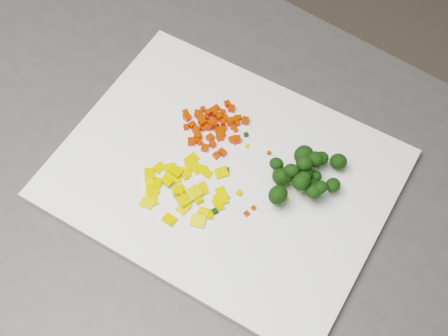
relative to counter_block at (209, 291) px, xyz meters
The scene contains 140 objects.
counter_block is the anchor object (origin of this frame).
cutting_board 0.46m from the counter_block, 23.36° to the left, with size 0.41×0.32×0.01m, color white.
carrot_pile 0.48m from the counter_block, 107.12° to the left, with size 0.09×0.09×0.03m, color red, non-canonical shape.
pepper_pile 0.47m from the counter_block, 98.22° to the right, with size 0.11×0.11×0.01m, color #DCA80B, non-canonical shape.
broccoli_pile 0.50m from the counter_block, 19.71° to the left, with size 0.11×0.11×0.05m, color black, non-canonical shape.
carrot_cube_0 0.47m from the counter_block, 107.39° to the left, with size 0.01×0.01×0.01m, color red.
carrot_cube_1 0.47m from the counter_block, 135.55° to the left, with size 0.01×0.01×0.01m, color red.
carrot_cube_2 0.47m from the counter_block, 140.22° to the left, with size 0.01×0.01×0.01m, color red.
carrot_cube_3 0.47m from the counter_block, 97.87° to the left, with size 0.01×0.01×0.01m, color red.
carrot_cube_4 0.47m from the counter_block, 113.16° to the left, with size 0.01×0.01×0.01m, color red.
carrot_cube_5 0.47m from the counter_block, 92.04° to the left, with size 0.01×0.01×0.01m, color red.
carrot_cube_6 0.47m from the counter_block, 121.25° to the left, with size 0.01×0.01×0.01m, color red.
carrot_cube_7 0.47m from the counter_block, 99.46° to the left, with size 0.01×0.01×0.01m, color red.
carrot_cube_8 0.47m from the counter_block, 90.13° to the left, with size 0.01×0.01×0.01m, color red.
carrot_cube_9 0.47m from the counter_block, 111.87° to the left, with size 0.01×0.01×0.01m, color red.
carrot_cube_10 0.47m from the counter_block, 75.84° to the left, with size 0.01×0.01×0.01m, color red.
carrot_cube_11 0.47m from the counter_block, 120.55° to the left, with size 0.01×0.01×0.01m, color red.
carrot_cube_12 0.48m from the counter_block, 118.09° to the left, with size 0.01×0.01×0.01m, color red.
carrot_cube_13 0.47m from the counter_block, 124.71° to the left, with size 0.01×0.01×0.01m, color red.
carrot_cube_14 0.47m from the counter_block, 94.31° to the left, with size 0.01×0.01×0.01m, color red.
carrot_cube_15 0.47m from the counter_block, 100.08° to the left, with size 0.01×0.01×0.01m, color red.
carrot_cube_16 0.48m from the counter_block, 105.47° to the left, with size 0.01×0.01×0.01m, color red.
carrot_cube_17 0.47m from the counter_block, 132.95° to the left, with size 0.01×0.01×0.01m, color red.
carrot_cube_18 0.47m from the counter_block, 128.07° to the left, with size 0.01×0.01×0.01m, color red.
carrot_cube_19 0.47m from the counter_block, 135.74° to the left, with size 0.01×0.01×0.01m, color red.
carrot_cube_20 0.47m from the counter_block, 82.62° to the left, with size 0.01×0.01×0.01m, color red.
carrot_cube_21 0.47m from the counter_block, 105.93° to the left, with size 0.01×0.01×0.01m, color red.
carrot_cube_22 0.47m from the counter_block, 103.03° to the left, with size 0.01×0.01×0.01m, color red.
carrot_cube_23 0.47m from the counter_block, 99.09° to the left, with size 0.01×0.01×0.01m, color red.
carrot_cube_24 0.47m from the counter_block, 74.84° to the left, with size 0.01×0.01×0.01m, color red.
carrot_cube_25 0.47m from the counter_block, 94.45° to the left, with size 0.01×0.01×0.01m, color red.
carrot_cube_26 0.47m from the counter_block, 73.91° to the left, with size 0.01×0.01×0.01m, color red.
carrot_cube_27 0.47m from the counter_block, 124.46° to the left, with size 0.01×0.01×0.01m, color red.
carrot_cube_28 0.47m from the counter_block, 102.46° to the left, with size 0.01×0.01×0.01m, color red.
carrot_cube_29 0.48m from the counter_block, 102.50° to the left, with size 0.01×0.01×0.01m, color red.
carrot_cube_30 0.47m from the counter_block, 102.92° to the left, with size 0.01×0.01×0.01m, color red.
carrot_cube_31 0.47m from the counter_block, 120.33° to the left, with size 0.01×0.01×0.01m, color red.
carrot_cube_32 0.47m from the counter_block, 132.15° to the left, with size 0.01×0.01×0.01m, color red.
carrot_cube_33 0.47m from the counter_block, 116.08° to the left, with size 0.01×0.01×0.01m, color red.
carrot_cube_34 0.48m from the counter_block, 115.40° to the left, with size 0.01×0.01×0.01m, color red.
carrot_cube_35 0.47m from the counter_block, 112.16° to the left, with size 0.01×0.01×0.01m, color red.
carrot_cube_36 0.47m from the counter_block, 109.75° to the left, with size 0.01×0.01×0.01m, color red.
carrot_cube_37 0.48m from the counter_block, 98.02° to the left, with size 0.01×0.01×0.01m, color red.
carrot_cube_38 0.47m from the counter_block, 139.85° to the left, with size 0.01×0.01×0.01m, color red.
carrot_cube_39 0.47m from the counter_block, 105.29° to the left, with size 0.01×0.01×0.01m, color red.
carrot_cube_40 0.47m from the counter_block, 75.63° to the left, with size 0.01×0.01×0.01m, color red.
carrot_cube_41 0.47m from the counter_block, 127.38° to the left, with size 0.01×0.01×0.01m, color red.
carrot_cube_42 0.47m from the counter_block, 79.45° to the left, with size 0.01×0.01×0.01m, color red.
carrot_cube_43 0.47m from the counter_block, 87.68° to the left, with size 0.01×0.01×0.01m, color red.
carrot_cube_44 0.47m from the counter_block, 103.60° to the left, with size 0.01×0.01×0.01m, color red.
carrot_cube_45 0.48m from the counter_block, 98.02° to the left, with size 0.01×0.01×0.01m, color red.
carrot_cube_46 0.47m from the counter_block, 125.31° to the left, with size 0.01×0.01×0.01m, color red.
carrot_cube_47 0.48m from the counter_block, 120.67° to the left, with size 0.01×0.01×0.01m, color red.
carrot_cube_48 0.47m from the counter_block, 131.03° to the left, with size 0.01×0.01×0.01m, color red.
carrot_cube_49 0.47m from the counter_block, 93.57° to the left, with size 0.01×0.01×0.01m, color red.
carrot_cube_50 0.47m from the counter_block, 88.80° to the left, with size 0.01×0.01×0.01m, color red.
carrot_cube_51 0.47m from the counter_block, 96.25° to the left, with size 0.01×0.01×0.01m, color red.
carrot_cube_52 0.47m from the counter_block, 123.46° to the left, with size 0.01×0.01×0.01m, color red.
carrot_cube_53 0.47m from the counter_block, 84.37° to the left, with size 0.01×0.01×0.01m, color red.
carrot_cube_54 0.47m from the counter_block, 109.98° to the left, with size 0.01×0.01×0.01m, color red.
carrot_cube_55 0.48m from the counter_block, 108.55° to the left, with size 0.01×0.01×0.01m, color red.
carrot_cube_56 0.48m from the counter_block, 104.24° to the left, with size 0.01×0.01×0.01m, color red.
carrot_cube_57 0.47m from the counter_block, 124.03° to the left, with size 0.01×0.01×0.01m, color red.
carrot_cube_58 0.47m from the counter_block, 113.95° to the left, with size 0.01×0.01×0.01m, color red.
carrot_cube_59 0.47m from the counter_block, 69.86° to the left, with size 0.01×0.01×0.01m, color red.
carrot_cube_60 0.47m from the counter_block, 99.00° to the left, with size 0.01×0.01×0.01m, color red.
carrot_cube_61 0.47m from the counter_block, 87.22° to the left, with size 0.01×0.01×0.01m, color red.
carrot_cube_62 0.48m from the counter_block, 109.23° to the left, with size 0.01×0.01×0.01m, color red.
pepper_chunk_0 0.47m from the counter_block, 142.43° to the right, with size 0.02×0.01×0.00m, color #DCA80B.
pepper_chunk_1 0.46m from the counter_block, 142.88° to the right, with size 0.01×0.01×0.00m, color #DCA80B.
pepper_chunk_2 0.46m from the counter_block, ahead, with size 0.02×0.01×0.00m, color #DCA80B.
pepper_chunk_3 0.47m from the counter_block, 24.43° to the right, with size 0.01×0.01×0.00m, color #DCA80B.
pepper_chunk_4 0.47m from the counter_block, 117.07° to the right, with size 0.02×0.01×0.00m, color #DCA80B.
pepper_chunk_5 0.47m from the counter_block, 122.26° to the right, with size 0.01×0.01×0.00m, color #DCA80B.
pepper_chunk_6 0.46m from the counter_block, 149.85° to the right, with size 0.01×0.02×0.00m, color #DCA80B.
pepper_chunk_7 0.46m from the counter_block, 134.07° to the right, with size 0.01×0.01×0.00m, color #DCA80B.
pepper_chunk_8 0.47m from the counter_block, 71.65° to the right, with size 0.02×0.02×0.00m, color #DCA80B.
pepper_chunk_9 0.46m from the counter_block, 17.26° to the left, with size 0.01×0.02×0.00m, color #DCA80B.
pepper_chunk_10 0.47m from the counter_block, 52.13° to the right, with size 0.02×0.01×0.00m, color #DCA80B.
pepper_chunk_11 0.47m from the counter_block, 112.29° to the right, with size 0.01×0.02×0.00m, color #DCA80B.
pepper_chunk_12 0.47m from the counter_block, 112.10° to the right, with size 0.02×0.01×0.00m, color #DCA80B.
pepper_chunk_13 0.46m from the counter_block, 52.93° to the right, with size 0.02×0.01×0.00m, color #DCA80B.
pepper_chunk_14 0.46m from the counter_block, ahead, with size 0.01×0.01×0.00m, color #DCA80B.
pepper_chunk_15 0.46m from the counter_block, 150.39° to the right, with size 0.01×0.01×0.00m, color #DCA80B.
pepper_chunk_16 0.47m from the counter_block, 82.29° to the right, with size 0.01×0.01×0.00m, color #DCA80B.
pepper_chunk_17 0.47m from the counter_block, 65.42° to the right, with size 0.02×0.01×0.00m, color #DCA80B.
pepper_chunk_18 0.47m from the counter_block, 136.51° to the right, with size 0.02×0.01×0.00m, color #DCA80B.
pepper_chunk_19 0.46m from the counter_block, 146.44° to the right, with size 0.01×0.01×0.00m, color #DCA80B.
pepper_chunk_20 0.47m from the counter_block, 56.98° to the right, with size 0.02×0.01×0.00m, color #DCA80B.
pepper_chunk_21 0.47m from the counter_block, 98.93° to the right, with size 0.01×0.01×0.00m, color #DCA80B.
pepper_chunk_22 0.47m from the counter_block, 36.17° to the right, with size 0.02×0.01×0.00m, color #DCA80B.
pepper_chunk_23 0.47m from the counter_block, 151.04° to the right, with size 0.01×0.01×0.00m, color #DCA80B.
pepper_chunk_24 0.47m from the counter_block, 131.76° to the right, with size 0.01×0.01×0.00m, color #DCA80B.
pepper_chunk_25 0.46m from the counter_block, 163.77° to the left, with size 0.02×0.01×0.00m, color #DCA80B.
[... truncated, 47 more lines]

